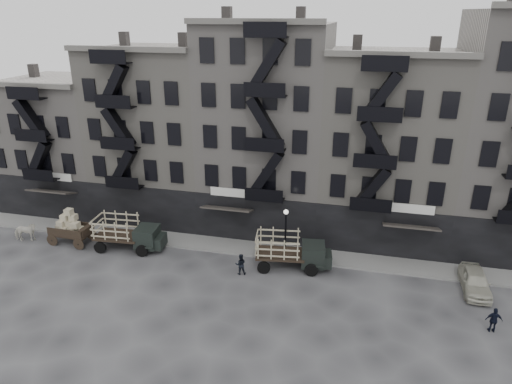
% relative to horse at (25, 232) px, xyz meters
% --- Properties ---
extents(ground, '(140.00, 140.00, 0.00)m').
position_rel_horse_xyz_m(ground, '(18.50, -0.74, -0.83)').
color(ground, '#38383A').
rests_on(ground, ground).
extents(sidewalk, '(55.00, 2.50, 0.15)m').
position_rel_horse_xyz_m(sidewalk, '(18.50, 3.01, -0.75)').
color(sidewalk, slate).
rests_on(sidewalk, ground).
extents(building_west, '(10.00, 11.35, 13.20)m').
position_rel_horse_xyz_m(building_west, '(-1.50, 9.09, 5.18)').
color(building_west, gray).
rests_on(building_west, ground).
extents(building_midwest, '(10.00, 11.35, 16.20)m').
position_rel_horse_xyz_m(building_midwest, '(8.50, 9.09, 6.68)').
color(building_midwest, gray).
rests_on(building_midwest, ground).
extents(building_center, '(10.00, 11.35, 18.20)m').
position_rel_horse_xyz_m(building_center, '(18.50, 9.09, 7.68)').
color(building_center, gray).
rests_on(building_center, ground).
extents(building_mideast, '(10.00, 11.35, 16.20)m').
position_rel_horse_xyz_m(building_mideast, '(28.50, 9.09, 6.68)').
color(building_mideast, gray).
rests_on(building_mideast, ground).
extents(lamp_post, '(0.36, 0.36, 4.28)m').
position_rel_horse_xyz_m(lamp_post, '(21.50, 1.86, 1.96)').
color(lamp_post, black).
rests_on(lamp_post, ground).
extents(horse, '(2.13, 1.42, 1.65)m').
position_rel_horse_xyz_m(horse, '(0.00, 0.00, 0.00)').
color(horse, beige).
rests_on(horse, ground).
extents(wagon, '(3.53, 2.00, 2.92)m').
position_rel_horse_xyz_m(wagon, '(3.81, 0.64, 0.84)').
color(wagon, black).
rests_on(wagon, ground).
extents(stake_truck_west, '(5.69, 2.66, 2.78)m').
position_rel_horse_xyz_m(stake_truck_west, '(8.94, 0.82, 0.76)').
color(stake_truck_west, black).
rests_on(stake_truck_west, ground).
extents(stake_truck_east, '(5.73, 2.88, 2.77)m').
position_rel_horse_xyz_m(stake_truck_east, '(22.10, 1.00, 0.75)').
color(stake_truck_east, black).
rests_on(stake_truck_east, ground).
extents(car_east, '(1.74, 4.29, 1.46)m').
position_rel_horse_xyz_m(car_east, '(34.81, 0.95, -0.10)').
color(car_east, '#B0AF9E').
rests_on(car_east, ground).
extents(pedestrian_mid, '(0.93, 0.82, 1.61)m').
position_rel_horse_xyz_m(pedestrian_mid, '(18.70, -0.77, -0.02)').
color(pedestrian_mid, black).
rests_on(pedestrian_mid, ground).
extents(policeman, '(0.97, 0.44, 1.62)m').
position_rel_horse_xyz_m(policeman, '(35.02, -3.46, -0.01)').
color(policeman, black).
rests_on(policeman, ground).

